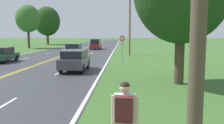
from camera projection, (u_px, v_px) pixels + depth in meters
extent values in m
cube|color=white|center=(60.00, 72.00, 17.97)|extent=(0.12, 3.00, 0.00)
cube|color=white|center=(81.00, 59.00, 26.90)|extent=(0.12, 3.00, 0.00)
cube|color=white|center=(92.00, 53.00, 35.83)|extent=(0.12, 3.00, 0.00)
cube|color=white|center=(98.00, 49.00, 44.76)|extent=(0.12, 3.00, 0.00)
cube|color=white|center=(102.00, 47.00, 53.70)|extent=(0.12, 3.00, 0.00)
cube|color=white|center=(105.00, 45.00, 62.63)|extent=(0.12, 3.00, 0.00)
cube|color=white|center=(107.00, 44.00, 71.56)|extent=(0.12, 3.00, 0.00)
cube|color=white|center=(109.00, 43.00, 80.49)|extent=(0.12, 3.00, 0.00)
cube|color=white|center=(110.00, 42.00, 89.42)|extent=(0.12, 3.00, 0.00)
cube|color=white|center=(112.00, 41.00, 98.35)|extent=(0.12, 3.00, 0.00)
cube|color=white|center=(112.00, 41.00, 107.28)|extent=(0.12, 3.00, 0.00)
cube|color=white|center=(25.00, 59.00, 27.20)|extent=(0.12, 3.00, 0.00)
cube|color=white|center=(49.00, 53.00, 36.13)|extent=(0.12, 3.00, 0.00)
cube|color=white|center=(64.00, 49.00, 45.06)|extent=(0.12, 3.00, 0.00)
cube|color=white|center=(73.00, 47.00, 53.99)|extent=(0.12, 3.00, 0.00)
cube|color=white|center=(80.00, 45.00, 62.93)|extent=(0.12, 3.00, 0.00)
cube|color=white|center=(86.00, 44.00, 71.86)|extent=(0.12, 3.00, 0.00)
cube|color=white|center=(90.00, 43.00, 80.79)|extent=(0.12, 3.00, 0.00)
cube|color=white|center=(93.00, 42.00, 89.72)|extent=(0.12, 3.00, 0.00)
cube|color=white|center=(96.00, 41.00, 98.65)|extent=(0.12, 3.00, 0.00)
cube|color=white|center=(98.00, 41.00, 107.58)|extent=(0.12, 3.00, 0.00)
cube|color=silver|center=(125.00, 108.00, 5.24)|extent=(0.48, 0.23, 0.65)
sphere|color=beige|center=(125.00, 88.00, 5.19)|extent=(0.23, 0.23, 0.23)
sphere|color=#2D2319|center=(125.00, 86.00, 5.18)|extent=(0.22, 0.22, 0.22)
cylinder|color=beige|center=(113.00, 111.00, 5.28)|extent=(0.09, 0.09, 0.69)
cylinder|color=beige|center=(136.00, 112.00, 5.22)|extent=(0.09, 0.09, 0.69)
cube|color=#561E1E|center=(124.00, 109.00, 5.05)|extent=(0.39, 0.21, 0.55)
cylinder|color=gray|center=(122.00, 49.00, 24.57)|extent=(0.07, 0.07, 2.68)
cylinder|color=silver|center=(122.00, 38.00, 24.43)|extent=(0.60, 0.02, 0.60)
torus|color=red|center=(122.00, 38.00, 24.41)|extent=(0.55, 0.07, 0.55)
cube|color=silver|center=(122.00, 44.00, 24.49)|extent=(0.44, 0.02, 0.44)
cylinder|color=brown|center=(130.00, 19.00, 32.11)|extent=(0.24, 0.24, 9.92)
cylinder|color=#473828|center=(179.00, 57.00, 13.45)|extent=(0.54, 0.54, 3.11)
cylinder|color=brown|center=(48.00, 38.00, 67.33)|extent=(0.71, 0.71, 3.54)
ellipsoid|color=#1E4219|center=(47.00, 21.00, 66.78)|extent=(7.12, 7.12, 8.19)
cylinder|color=#473828|center=(29.00, 39.00, 49.02)|extent=(0.49, 0.49, 4.00)
ellipsoid|color=#386B2D|center=(28.00, 19.00, 48.54)|extent=(4.93, 4.93, 5.67)
cylinder|color=black|center=(82.00, 69.00, 17.15)|extent=(0.21, 0.74, 0.74)
cylinder|color=black|center=(61.00, 68.00, 17.23)|extent=(0.21, 0.74, 0.74)
cylinder|color=black|center=(88.00, 64.00, 19.68)|extent=(0.21, 0.74, 0.74)
cylinder|color=black|center=(69.00, 64.00, 19.77)|extent=(0.21, 0.74, 0.74)
cube|color=#47474C|center=(75.00, 62.00, 18.42)|extent=(1.82, 4.15, 0.71)
cube|color=#1E232D|center=(75.00, 54.00, 18.35)|extent=(1.60, 2.91, 0.58)
cylinder|color=black|center=(1.00, 58.00, 25.60)|extent=(0.22, 0.68, 0.67)
cylinder|color=black|center=(16.00, 58.00, 25.56)|extent=(0.22, 0.68, 0.67)
cylinder|color=black|center=(5.00, 60.00, 23.05)|extent=(0.22, 0.68, 0.67)
cube|color=#1E472D|center=(3.00, 56.00, 24.30)|extent=(1.99, 4.12, 0.57)
cube|color=#1E232D|center=(2.00, 51.00, 24.07)|extent=(1.72, 2.28, 0.65)
cylinder|color=black|center=(79.00, 55.00, 29.45)|extent=(0.21, 0.68, 0.68)
cylinder|color=black|center=(66.00, 55.00, 29.49)|extent=(0.21, 0.68, 0.68)
cylinder|color=black|center=(82.00, 53.00, 31.62)|extent=(0.21, 0.68, 0.68)
cylinder|color=black|center=(69.00, 53.00, 31.66)|extent=(0.21, 0.68, 0.68)
cube|color=#C1B28E|center=(74.00, 51.00, 30.52)|extent=(1.96, 3.57, 0.70)
cube|color=#1E232D|center=(74.00, 46.00, 30.44)|extent=(1.71, 2.51, 0.64)
cylinder|color=black|center=(99.00, 48.00, 44.29)|extent=(0.21, 0.71, 0.71)
cylinder|color=black|center=(90.00, 48.00, 44.39)|extent=(0.21, 0.71, 0.71)
cylinder|color=black|center=(101.00, 47.00, 47.17)|extent=(0.21, 0.71, 0.71)
cylinder|color=black|center=(93.00, 47.00, 47.27)|extent=(0.21, 0.71, 0.71)
cube|color=#A81E1E|center=(96.00, 46.00, 45.75)|extent=(1.91, 4.71, 0.65)
cube|color=#1E232D|center=(96.00, 42.00, 45.65)|extent=(1.67, 3.30, 0.98)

